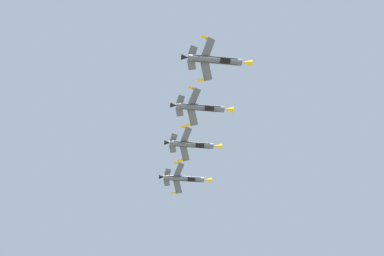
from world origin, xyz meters
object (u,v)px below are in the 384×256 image
object	(u,v)px
fighter_jet_lead	(185,178)
fighter_jet_left_outer	(216,60)
fighter_jet_left_wing	(193,145)
fighter_jet_right_wing	(201,107)

from	to	relation	value
fighter_jet_lead	fighter_jet_left_outer	distance (m)	53.40
fighter_jet_left_wing	fighter_jet_left_outer	size ratio (longest dim) A/B	1.00
fighter_jet_left_wing	fighter_jet_right_wing	size ratio (longest dim) A/B	1.00
fighter_jet_lead	fighter_jet_left_outer	size ratio (longest dim) A/B	1.00
fighter_jet_lead	fighter_jet_left_wing	size ratio (longest dim) A/B	1.00
fighter_jet_left_wing	fighter_jet_left_outer	xyz separation A→B (m)	(16.60, -31.56, 1.29)
fighter_jet_left_wing	fighter_jet_right_wing	distance (m)	17.17
fighter_jet_right_wing	fighter_jet_lead	bearing A→B (deg)	179.40
fighter_jet_right_wing	fighter_jet_left_outer	world-z (taller)	fighter_jet_left_outer
fighter_jet_right_wing	fighter_jet_left_outer	bearing A→B (deg)	1.34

